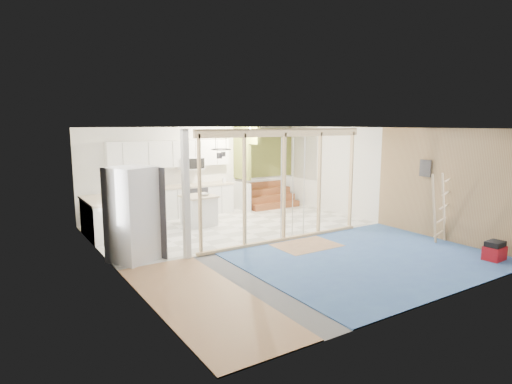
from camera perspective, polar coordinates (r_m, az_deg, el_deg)
room at (r=9.55m, az=2.31°, el=0.69°), size 7.01×8.01×2.61m
floor_overlays at (r=9.91m, az=2.41°, el=-6.63°), size 7.00×8.00×0.03m
stud_frame at (r=9.38m, az=1.10°, el=2.32°), size 4.66×0.14×2.60m
base_cabinets at (r=11.95m, az=-13.46°, el=-1.90°), size 4.45×2.24×0.93m
upper_cabinets at (r=12.46m, az=-11.03°, el=4.91°), size 3.60×0.41×0.85m
green_partition at (r=13.74m, az=0.58°, el=1.78°), size 2.25×1.51×2.60m
pot_rack at (r=10.93m, az=-4.70°, el=5.40°), size 0.52×0.52×0.72m
sheathing_panel at (r=10.68m, az=24.31°, el=0.77°), size 0.02×4.00×2.60m
electrical_panel at (r=10.93m, az=21.66°, el=2.97°), size 0.04×0.30×0.40m
ceiling_light at (r=12.72m, az=-0.23°, el=8.40°), size 0.32×0.32×0.08m
fridge at (r=8.72m, az=-16.07°, el=-2.90°), size 1.09×1.05×1.88m
island at (r=11.47m, az=-7.61°, el=-2.49°), size 0.88×0.88×0.82m
bowl at (r=11.34m, az=-6.85°, el=-0.33°), size 0.26×0.26×0.06m
soap_bottle_a at (r=12.09m, az=-17.10°, el=1.02°), size 0.14×0.14×0.30m
soap_bottle_b at (r=13.01m, az=-4.29°, el=1.72°), size 0.09×0.09×0.20m
toolbox at (r=9.79m, az=29.20°, el=-6.92°), size 0.44×0.34×0.40m
ladder at (r=10.48m, az=23.35°, el=-1.96°), size 0.86×0.08×1.61m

